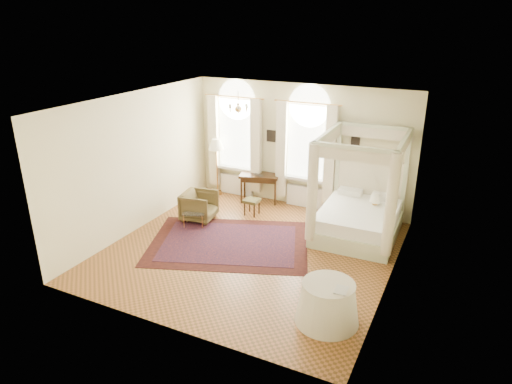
% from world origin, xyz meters
% --- Properties ---
extents(ground, '(6.00, 6.00, 0.00)m').
position_xyz_m(ground, '(0.00, 0.00, 0.00)').
color(ground, '#98572C').
rests_on(ground, ground).
extents(room_walls, '(6.00, 6.00, 6.00)m').
position_xyz_m(room_walls, '(0.00, 0.00, 1.98)').
color(room_walls, '#F1E9B7').
rests_on(room_walls, ground).
extents(window_left, '(1.62, 0.27, 3.29)m').
position_xyz_m(window_left, '(-1.90, 2.87, 1.49)').
color(window_left, white).
rests_on(window_left, room_walls).
extents(window_right, '(1.62, 0.27, 3.29)m').
position_xyz_m(window_right, '(0.20, 2.87, 1.49)').
color(window_right, white).
rests_on(window_right, room_walls).
extents(chandelier, '(0.51, 0.45, 0.50)m').
position_xyz_m(chandelier, '(-0.90, 1.20, 2.91)').
color(chandelier, '#C18740').
rests_on(chandelier, room_walls).
extents(wall_pictures, '(2.54, 0.03, 0.39)m').
position_xyz_m(wall_pictures, '(0.09, 2.97, 1.89)').
color(wall_pictures, black).
rests_on(wall_pictures, room_walls).
extents(canopy_bed, '(1.92, 2.34, 2.47)m').
position_xyz_m(canopy_bed, '(1.94, 1.78, 0.56)').
color(canopy_bed, beige).
rests_on(canopy_bed, ground).
extents(nightstand, '(0.39, 0.36, 0.56)m').
position_xyz_m(nightstand, '(2.15, 2.22, 0.28)').
color(nightstand, '#351F0E').
rests_on(nightstand, ground).
extents(nightstand_lamp, '(0.29, 0.29, 0.42)m').
position_xyz_m(nightstand_lamp, '(2.21, 2.24, 0.83)').
color(nightstand_lamp, '#C18740').
rests_on(nightstand_lamp, nightstand).
extents(writing_desk, '(1.18, 0.83, 0.80)m').
position_xyz_m(writing_desk, '(-1.07, 2.70, 0.69)').
color(writing_desk, '#351F0E').
rests_on(writing_desk, ground).
extents(laptop, '(0.39, 0.31, 0.03)m').
position_xyz_m(laptop, '(-1.04, 2.63, 0.82)').
color(laptop, black).
rests_on(laptop, writing_desk).
extents(stool, '(0.38, 0.38, 0.43)m').
position_xyz_m(stool, '(-0.85, 1.79, 0.36)').
color(stool, '#413A1C').
rests_on(stool, ground).
extents(armchair, '(0.92, 0.91, 0.74)m').
position_xyz_m(armchair, '(-1.93, 0.93, 0.37)').
color(armchair, '#4C3F20').
rests_on(armchair, ground).
extents(coffee_table, '(0.63, 0.54, 0.36)m').
position_xyz_m(coffee_table, '(-1.83, 0.55, 0.33)').
color(coffee_table, white).
rests_on(coffee_table, ground).
extents(floor_lamp, '(0.43, 0.43, 1.65)m').
position_xyz_m(floor_lamp, '(-2.43, 2.70, 1.41)').
color(floor_lamp, '#C18740').
rests_on(floor_lamp, ground).
extents(oriental_rug, '(4.26, 3.67, 0.01)m').
position_xyz_m(oriental_rug, '(-0.60, 0.11, 0.01)').
color(oriental_rug, '#451810').
rests_on(oriental_rug, ground).
extents(side_table, '(1.09, 1.09, 0.75)m').
position_xyz_m(side_table, '(2.30, -1.67, 0.37)').
color(side_table, white).
rests_on(side_table, ground).
extents(book, '(0.22, 0.29, 0.03)m').
position_xyz_m(book, '(2.44, -1.80, 0.76)').
color(book, black).
rests_on(book, side_table).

